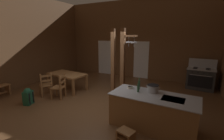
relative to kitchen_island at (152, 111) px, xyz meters
The scene contains 18 objects.
ground_plane 2.17m from the kitchen_island, behind, with size 9.04×9.42×0.10m, color brown.
wall_back 5.42m from the kitchen_island, 113.98° to the left, with size 9.04×0.14×4.27m, color brown.
wall_left 6.52m from the kitchen_island, behind, with size 0.14×9.42×4.27m, color brown.
glazed_door_back_left 6.11m from the kitchen_island, 130.45° to the left, with size 1.00×0.01×2.05m, color white.
glazed_panel_back_right 4.96m from the kitchen_island, 109.95° to the left, with size 0.84×0.01×2.05m, color white.
kitchen_island is the anchor object (origin of this frame).
stove_range 4.24m from the kitchen_island, 72.71° to the left, with size 1.20×0.90×1.32m.
support_post_with_pot_rack 2.12m from the kitchen_island, 136.44° to the left, with size 0.59×0.22×2.62m.
support_post_center 2.61m from the kitchen_island, 140.72° to the left, with size 0.14×0.14×2.62m.
step_stool 1.00m from the kitchen_island, 113.51° to the right, with size 0.42×0.36×0.30m.
dining_table 4.22m from the kitchen_island, 162.65° to the left, with size 1.79×1.09×0.74m.
ladderback_chair_near_window 3.63m from the kitchen_island, behind, with size 0.55×0.55×0.95m.
ladderback_chair_by_post 4.30m from the kitchen_island, behind, with size 0.60×0.60×0.95m.
backpack 4.23m from the kitchen_island, behind, with size 0.36×0.37×0.60m.
stockpot_on_counter 0.59m from the kitchen_island, 106.92° to the left, with size 0.37×0.30×0.20m.
mixing_bowl_on_counter 0.89m from the kitchen_island, 161.62° to the left, with size 0.17×0.17×0.06m.
bottle_tall_on_counter 0.80m from the kitchen_island, 148.53° to the left, with size 0.06×0.06×0.33m.
bottle_short_on_counter 0.71m from the kitchen_island, behind, with size 0.06×0.06×0.29m.
Camera 1 is at (2.81, -4.11, 2.38)m, focal length 24.98 mm.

